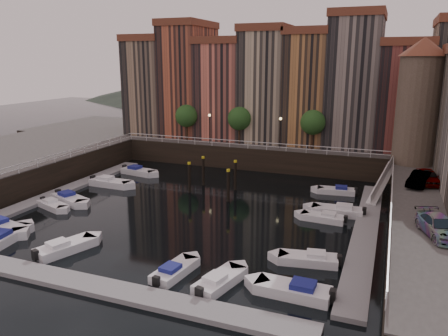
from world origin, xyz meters
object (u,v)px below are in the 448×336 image
at_px(car_a, 428,178).
at_px(car_c, 439,228).
at_px(boat_left_1, 52,205).
at_px(corner_tower, 419,100).
at_px(gangway, 383,181).
at_px(mooring_pilings, 214,178).
at_px(boat_left_2, 70,199).
at_px(car_b, 419,180).
at_px(boat_left_0, 1,227).

height_order(car_a, car_c, car_a).
xyz_separation_m(boat_left_1, car_a, (34.56, 11.38, 3.38)).
height_order(corner_tower, gangway, corner_tower).
height_order(mooring_pilings, boat_left_1, mooring_pilings).
height_order(mooring_pilings, boat_left_2, mooring_pilings).
bearing_deg(car_b, car_a, 72.04).
height_order(corner_tower, car_a, corner_tower).
xyz_separation_m(boat_left_1, car_b, (33.81, 10.30, 3.36)).
distance_m(boat_left_2, car_a, 35.56).
xyz_separation_m(car_b, car_c, (0.71, -12.29, -0.00)).
distance_m(car_b, car_c, 12.31).
bearing_deg(car_a, corner_tower, 85.30).
bearing_deg(boat_left_1, boat_left_2, 98.01).
bearing_deg(car_c, car_a, 70.47).
bearing_deg(boat_left_1, gangway, 46.04).
height_order(boat_left_2, car_c, car_c).
relative_size(gangway, car_c, 1.81).
relative_size(boat_left_2, car_c, 1.10).
relative_size(corner_tower, car_a, 3.40).
xyz_separation_m(car_a, car_b, (-0.75, -1.08, -0.02)).
distance_m(corner_tower, car_b, 11.68).
distance_m(boat_left_1, car_a, 36.54).
bearing_deg(car_c, boat_left_0, 168.12).
bearing_deg(boat_left_2, car_a, 35.51).
bearing_deg(boat_left_2, car_b, 34.10).
bearing_deg(mooring_pilings, car_a, 1.17).
height_order(boat_left_1, boat_left_2, boat_left_2).
distance_m(corner_tower, boat_left_1, 40.22).
bearing_deg(car_a, boat_left_2, -176.50).
bearing_deg(mooring_pilings, gangway, 14.44).
distance_m(gangway, boat_left_1, 34.31).
height_order(gangway, car_a, car_a).
distance_m(boat_left_1, car_b, 35.50).
relative_size(gangway, boat_left_0, 1.55).
bearing_deg(mooring_pilings, corner_tower, 23.77).
distance_m(gangway, car_b, 6.35).
height_order(car_b, car_c, car_b).
relative_size(corner_tower, boat_left_1, 3.31).
bearing_deg(car_b, boat_left_0, -136.67).
height_order(gangway, car_b, car_b).
distance_m(boat_left_0, car_a, 38.77).
xyz_separation_m(corner_tower, car_c, (1.03, -21.96, -6.53)).
distance_m(gangway, boat_left_0, 37.44).
relative_size(gangway, boat_left_1, 2.00).
height_order(boat_left_1, car_c, car_c).
xyz_separation_m(corner_tower, boat_left_1, (-33.49, -19.97, -9.88)).
distance_m(corner_tower, gangway, 9.86).
bearing_deg(mooring_pilings, car_b, -1.76).
distance_m(car_a, car_b, 1.32).
height_order(mooring_pilings, car_c, car_c).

